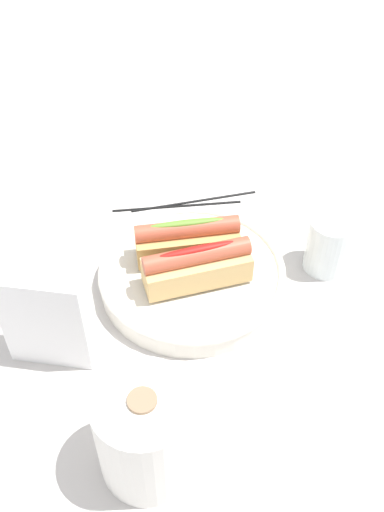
% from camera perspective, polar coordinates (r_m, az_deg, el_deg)
% --- Properties ---
extents(ground_plane, '(2.40, 2.40, 0.00)m').
position_cam_1_polar(ground_plane, '(0.87, 1.11, -2.73)').
color(ground_plane, beige).
extents(serving_bowl, '(0.27, 0.27, 0.04)m').
position_cam_1_polar(serving_bowl, '(0.86, -0.00, -1.75)').
color(serving_bowl, silver).
rests_on(serving_bowl, ground_plane).
extents(hotdog_front, '(0.16, 0.07, 0.06)m').
position_cam_1_polar(hotdog_front, '(0.85, -0.46, 1.65)').
color(hotdog_front, tan).
rests_on(hotdog_front, serving_bowl).
extents(hotdog_back, '(0.16, 0.09, 0.06)m').
position_cam_1_polar(hotdog_back, '(0.81, 0.48, -0.95)').
color(hotdog_back, '#DBB270').
rests_on(hotdog_back, serving_bowl).
extents(water_glass, '(0.07, 0.07, 0.09)m').
position_cam_1_polar(water_glass, '(0.89, 13.23, 0.95)').
color(water_glass, white).
rests_on(water_glass, ground_plane).
extents(paper_towel_roll, '(0.11, 0.11, 0.13)m').
position_cam_1_polar(paper_towel_roll, '(0.66, -4.54, -16.88)').
color(paper_towel_roll, white).
rests_on(paper_towel_roll, ground_plane).
extents(napkin_box, '(0.12, 0.06, 0.15)m').
position_cam_1_polar(napkin_box, '(0.76, -13.94, -5.72)').
color(napkin_box, white).
rests_on(napkin_box, ground_plane).
extents(chopstick_near, '(0.22, 0.02, 0.01)m').
position_cam_1_polar(chopstick_near, '(1.00, -1.48, 4.96)').
color(chopstick_near, black).
rests_on(chopstick_near, ground_plane).
extents(chopstick_far, '(0.22, 0.05, 0.01)m').
position_cam_1_polar(chopstick_far, '(1.01, 0.22, 5.43)').
color(chopstick_far, black).
rests_on(chopstick_far, ground_plane).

